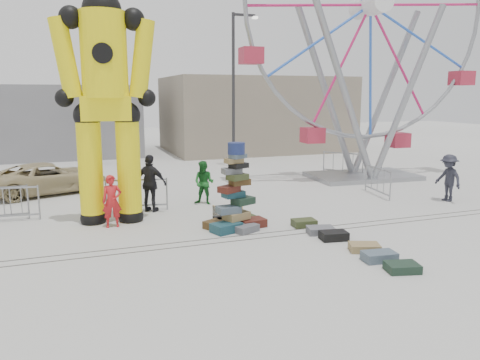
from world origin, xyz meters
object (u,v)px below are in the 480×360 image
object	(u,v)px
barricade_wheel_back	(343,163)
crash_test_dummy	(106,90)
lamp_post_right	(235,82)
pedestrian_grey	(448,178)
ferris_wheel	(369,28)
steamer_trunk	(228,211)
barricade_wheel_front	(378,181)
pedestrian_red	(112,201)
parked_suv	(48,178)
lamp_post_left	(94,82)
suitcase_tower	(235,204)
barricade_dummy_c	(137,195)
barricade_dummy_b	(4,204)
pedestrian_black	(150,183)
pedestrian_green	(204,183)

from	to	relation	value
barricade_wheel_back	crash_test_dummy	bearing A→B (deg)	-102.94
lamp_post_right	pedestrian_grey	distance (m)	12.03
crash_test_dummy	pedestrian_grey	distance (m)	12.29
barricade_wheel_back	ferris_wheel	bearing A→B (deg)	-20.46
steamer_trunk	barricade_wheel_front	bearing A→B (deg)	-0.18
pedestrian_red	crash_test_dummy	bearing A→B (deg)	88.15
barricade_wheel_front	parked_suv	world-z (taller)	parked_suv
lamp_post_left	steamer_trunk	xyz separation A→B (m)	(3.23, -12.00, -4.29)
crash_test_dummy	barricade_wheel_back	world-z (taller)	crash_test_dummy
suitcase_tower	barricade_wheel_back	distance (m)	10.61
lamp_post_right	pedestrian_red	bearing A→B (deg)	-126.49
pedestrian_red	lamp_post_left	bearing A→B (deg)	89.65
barricade_dummy_c	barricade_wheel_front	bearing A→B (deg)	6.50
crash_test_dummy	barricade_wheel_front	world-z (taller)	crash_test_dummy
suitcase_tower	barricade_dummy_c	world-z (taller)	suitcase_tower
suitcase_tower	crash_test_dummy	size ratio (longest dim) A/B	0.33
lamp_post_left	ferris_wheel	distance (m)	13.79
lamp_post_left	suitcase_tower	xyz separation A→B (m)	(3.06, -13.20, -3.78)
crash_test_dummy	parked_suv	size ratio (longest dim) A/B	1.71
ferris_wheel	barricade_dummy_b	distance (m)	16.27
barricade_dummy_b	barricade_wheel_back	world-z (taller)	same
pedestrian_black	barricade_dummy_c	bearing A→B (deg)	1.64
lamp_post_right	ferris_wheel	distance (m)	7.33
barricade_wheel_front	pedestrian_grey	size ratio (longest dim) A/B	1.16
crash_test_dummy	ferris_wheel	world-z (taller)	ferris_wheel
ferris_wheel	barricade_wheel_front	bearing A→B (deg)	-112.76
lamp_post_left	pedestrian_grey	world-z (taller)	lamp_post_left
lamp_post_left	barricade_wheel_front	xyz separation A→B (m)	(9.74, -10.82, -3.93)
suitcase_tower	lamp_post_left	bearing A→B (deg)	87.57
crash_test_dummy	ferris_wheel	xyz separation A→B (m)	(11.69, 3.89, 2.75)
barricade_dummy_c	pedestrian_green	xyz separation A→B (m)	(2.39, 0.16, 0.23)
ferris_wheel	barricade_wheel_front	distance (m)	7.26
barricade_dummy_c	lamp_post_right	bearing A→B (deg)	62.83
barricade_wheel_front	pedestrian_green	distance (m)	6.78
barricade_wheel_front	parked_suv	distance (m)	12.89
ferris_wheel	pedestrian_red	distance (m)	13.88
barricade_wheel_back	pedestrian_green	distance (m)	8.87
crash_test_dummy	barricade_wheel_front	distance (m)	10.60
barricade_wheel_front	barricade_wheel_back	world-z (taller)	same
ferris_wheel	barricade_dummy_c	size ratio (longest dim) A/B	6.83
barricade_wheel_back	pedestrian_red	world-z (taller)	pedestrian_red
steamer_trunk	suitcase_tower	bearing A→B (deg)	-108.25
barricade_dummy_b	pedestrian_black	bearing A→B (deg)	2.26
lamp_post_left	pedestrian_black	bearing A→B (deg)	-84.14
pedestrian_green	pedestrian_black	xyz separation A→B (m)	(-1.96, -0.44, 0.18)
barricade_dummy_c	pedestrian_green	world-z (taller)	pedestrian_green
barricade_dummy_c	parked_suv	size ratio (longest dim) A/B	0.45
barricade_wheel_back	parked_suv	xyz separation A→B (m)	(-13.32, 0.15, 0.06)
barricade_dummy_b	steamer_trunk	bearing A→B (deg)	-10.08
lamp_post_left	pedestrian_black	distance (m)	11.04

